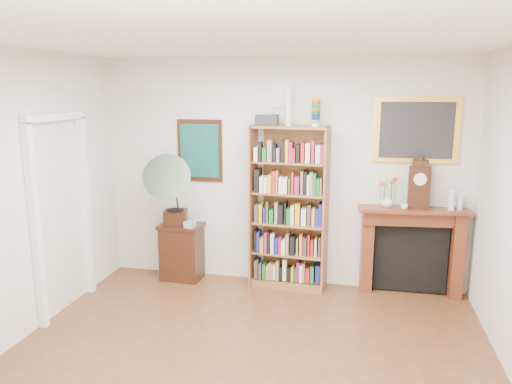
% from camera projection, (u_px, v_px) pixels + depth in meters
% --- Properties ---
extents(room, '(4.51, 5.01, 2.81)m').
position_uv_depth(room, '(231.00, 227.00, 3.75)').
color(room, '#4E2F17').
rests_on(room, ground).
extents(door_casing, '(0.08, 1.02, 2.17)m').
position_uv_depth(door_casing, '(61.00, 198.00, 5.37)').
color(door_casing, white).
rests_on(door_casing, left_wall).
extents(teal_poster, '(0.58, 0.04, 0.78)m').
position_uv_depth(teal_poster, '(200.00, 151.00, 6.28)').
color(teal_poster, black).
rests_on(teal_poster, back_wall).
extents(small_picture, '(0.26, 0.04, 0.30)m').
position_uv_depth(small_picture, '(283.00, 94.00, 5.93)').
color(small_picture, white).
rests_on(small_picture, back_wall).
extents(gilt_painting, '(0.95, 0.04, 0.75)m').
position_uv_depth(gilt_painting, '(416.00, 130.00, 5.70)').
color(gilt_painting, gold).
rests_on(gilt_painting, back_wall).
extents(bookshelf, '(0.95, 0.41, 2.29)m').
position_uv_depth(bookshelf, '(289.00, 199.00, 6.00)').
color(bookshelf, brown).
rests_on(bookshelf, floor).
extents(side_cabinet, '(0.55, 0.41, 0.73)m').
position_uv_depth(side_cabinet, '(182.00, 252.00, 6.40)').
color(side_cabinet, black).
rests_on(side_cabinet, floor).
extents(fireplace, '(1.28, 0.40, 1.06)m').
position_uv_depth(fireplace, '(411.00, 244.00, 5.89)').
color(fireplace, '#502412').
rests_on(fireplace, floor).
extents(gramophone, '(0.72, 0.83, 0.93)m').
position_uv_depth(gramophone, '(170.00, 186.00, 6.10)').
color(gramophone, black).
rests_on(gramophone, side_cabinet).
extents(cd_stack, '(0.14, 0.14, 0.08)m').
position_uv_depth(cd_stack, '(190.00, 224.00, 6.19)').
color(cd_stack, '#BABAC7').
rests_on(cd_stack, side_cabinet).
extents(mantel_clock, '(0.25, 0.15, 0.56)m').
position_uv_depth(mantel_clock, '(419.00, 185.00, 5.70)').
color(mantel_clock, black).
rests_on(mantel_clock, fireplace).
extents(flower_vase, '(0.18, 0.18, 0.14)m').
position_uv_depth(flower_vase, '(387.00, 201.00, 5.80)').
color(flower_vase, white).
rests_on(flower_vase, fireplace).
extents(teacup, '(0.09, 0.09, 0.06)m').
position_uv_depth(teacup, '(405.00, 207.00, 5.70)').
color(teacup, silver).
rests_on(teacup, fireplace).
extents(bottle_left, '(0.07, 0.07, 0.24)m').
position_uv_depth(bottle_left, '(452.00, 200.00, 5.64)').
color(bottle_left, silver).
rests_on(bottle_left, fireplace).
extents(bottle_right, '(0.06, 0.06, 0.20)m').
position_uv_depth(bottle_right, '(460.00, 201.00, 5.66)').
color(bottle_right, silver).
rests_on(bottle_right, fireplace).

